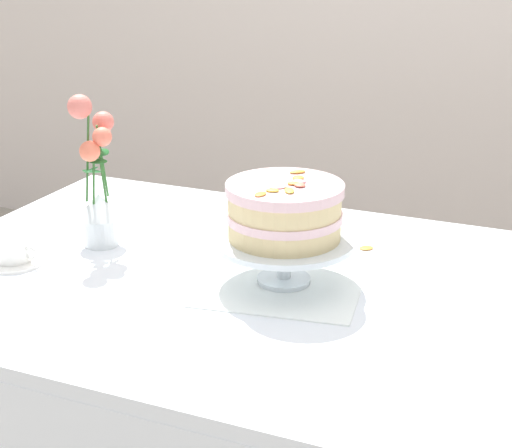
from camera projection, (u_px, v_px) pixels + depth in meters
dining_table at (233, 319)px, 1.71m from camera, size 1.40×1.00×0.74m
linen_napkin at (284, 282)px, 1.66m from camera, size 0.36×0.36×0.00m
cake_stand at (285, 245)px, 1.63m from camera, size 0.29×0.29×0.10m
layer_cake at (285, 210)px, 1.61m from camera, size 0.24×0.24×0.12m
flower_vase at (98, 189)px, 1.82m from camera, size 0.11×0.12×0.35m
teacup at (14, 254)px, 1.75m from camera, size 0.13×0.13×0.05m
loose_petal_0 at (366, 248)px, 1.84m from camera, size 0.04×0.04×0.00m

